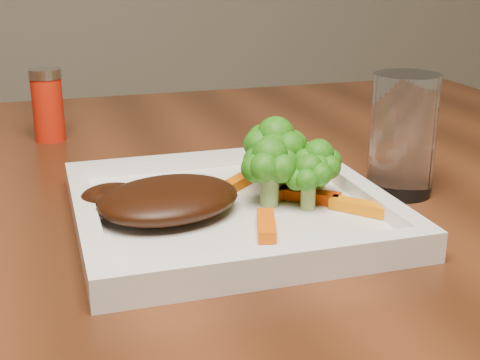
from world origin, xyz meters
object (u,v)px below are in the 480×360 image
object	(u,v)px
spice_shaker	(48,105)
drinking_glass	(403,135)
steak	(169,199)
plate	(229,214)

from	to	relation	value
spice_shaker	drinking_glass	world-z (taller)	drinking_glass
spice_shaker	drinking_glass	xyz separation A→B (m)	(0.33, -0.31, 0.01)
steak	spice_shaker	xyz separation A→B (m)	(-0.09, 0.33, 0.02)
plate	steak	xyz separation A→B (m)	(-0.06, -0.00, 0.02)
plate	drinking_glass	distance (m)	0.19
drinking_glass	spice_shaker	bearing A→B (deg)	136.60
spice_shaker	plate	bearing A→B (deg)	-66.25
plate	drinking_glass	size ratio (longest dim) A/B	2.25
plate	steak	distance (m)	0.06
steak	drinking_glass	distance (m)	0.24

